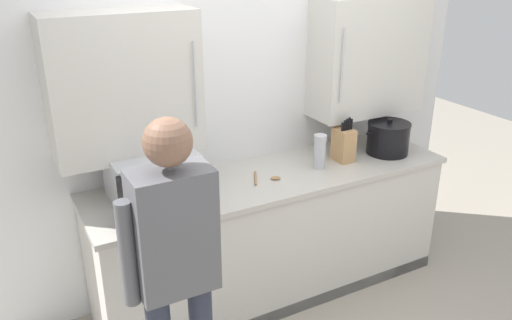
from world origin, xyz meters
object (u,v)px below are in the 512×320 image
at_px(thermos_flask, 320,151).
at_px(stock_pot, 388,138).
at_px(microwave_oven, 149,177).
at_px(knife_block, 344,144).
at_px(wooden_spoon, 266,178).
at_px(person_figure, 175,265).

xyz_separation_m(thermos_flask, stock_pot, (0.59, -0.00, -0.00)).
bearing_deg(stock_pot, microwave_oven, 176.84).
relative_size(knife_block, wooden_spoon, 1.54).
height_order(microwave_oven, thermos_flask, microwave_oven).
relative_size(stock_pot, person_figure, 0.23).
height_order(wooden_spoon, stock_pot, stock_pot).
relative_size(knife_block, thermos_flask, 1.34).
height_order(knife_block, wooden_spoon, knife_block).
height_order(knife_block, thermos_flask, knife_block).
distance_m(knife_block, person_figure, 1.74).
distance_m(microwave_oven, wooden_spoon, 0.75).
relative_size(wooden_spoon, person_figure, 0.12).
height_order(wooden_spoon, person_figure, person_figure).
bearing_deg(microwave_oven, knife_block, -2.44).
xyz_separation_m(knife_block, person_figure, (-1.53, -0.83, -0.01)).
xyz_separation_m(knife_block, stock_pot, (0.37, -0.04, -0.00)).
bearing_deg(thermos_flask, knife_block, 8.35).
bearing_deg(microwave_oven, person_figure, -100.75).
relative_size(wooden_spoon, stock_pot, 0.52).
relative_size(thermos_flask, person_figure, 0.14).
bearing_deg(knife_block, microwave_oven, 177.56).
bearing_deg(person_figure, knife_block, 28.39).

